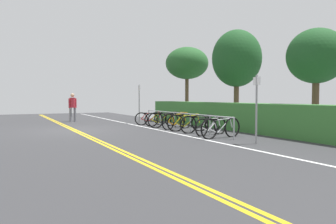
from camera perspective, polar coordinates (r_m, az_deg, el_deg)
The scene contains 20 objects.
ground_plane at distance 14.83m, azimuth -16.08°, elevation -3.13°, with size 31.27×12.39×0.05m, color #353538.
centre_line_yellow_inner at distance 14.81m, azimuth -16.38°, elevation -3.03°, with size 28.14×0.10×0.00m, color gold.
centre_line_yellow_outer at distance 14.84m, azimuth -15.77°, elevation -3.02°, with size 28.14×0.10×0.00m, color gold.
bike_lane_stripe_white at distance 15.77m, azimuth -4.26°, elevation -2.60°, with size 28.14×0.12×0.00m, color white.
bike_rack at distance 14.18m, azimuth 2.41°, elevation -0.87°, with size 7.23×0.05×0.75m.
bicycle_0 at distance 16.94m, azimuth -3.02°, elevation -1.14°, with size 0.62×1.61×0.70m.
bicycle_1 at distance 16.13m, azimuth -1.16°, elevation -1.29°, with size 0.54×1.68×0.72m.
bicycle_2 at distance 15.34m, azimuth -0.23°, elevation -1.37°, with size 0.52×1.82×0.78m.
bicycle_3 at distance 14.66m, azimuth 1.57°, elevation -1.58°, with size 0.61×1.78×0.77m.
bicycle_4 at distance 13.77m, azimuth 3.45°, elevation -1.87°, with size 0.64×1.73×0.76m.
bicycle_5 at distance 13.15m, azimuth 5.70°, elevation -2.11°, with size 0.46×1.83×0.75m.
bicycle_6 at distance 12.39m, azimuth 7.51°, elevation -2.49°, with size 0.59×1.70×0.71m.
bicycle_7 at distance 11.57m, azimuth 9.20°, elevation -2.74°, with size 0.46×1.82×0.76m.
pedestrian at distance 19.84m, azimuth -16.29°, elevation 1.11°, with size 0.32×0.48×1.66m.
sign_post_near at distance 18.06m, azimuth -5.05°, elevation 2.11°, with size 0.36×0.08×2.11m.
sign_post_far at distance 10.28m, azimuth 15.16°, elevation 1.65°, with size 0.36×0.09×2.10m.
hedge_backdrop at distance 14.25m, azimuth 13.39°, elevation -0.85°, with size 16.18×1.03×1.18m, color #387533.
tree_near_left at distance 20.26m, azimuth 3.32°, elevation 8.44°, with size 2.62×2.62×4.49m.
tree_mid at distance 16.76m, azimuth 11.88°, elevation 9.07°, with size 2.44×2.44×4.76m.
tree_far_right at distance 14.04m, azimuth 24.43°, elevation 8.79°, with size 2.25×2.25×4.09m.
Camera 1 is at (14.50, -2.75, 1.42)m, focal length 34.98 mm.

